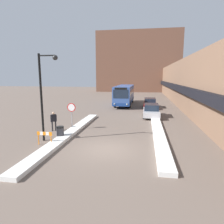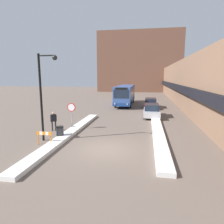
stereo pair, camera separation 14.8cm
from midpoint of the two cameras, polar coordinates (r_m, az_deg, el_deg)
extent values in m
plane|color=#66564C|center=(13.32, -1.58, -10.61)|extent=(160.00, 160.00, 0.00)
cube|color=brown|center=(37.00, 21.75, 7.66)|extent=(5.00, 60.00, 7.23)
cube|color=black|center=(36.56, 17.44, 6.99)|extent=(0.50, 60.00, 0.90)
cube|color=brown|center=(66.42, 7.90, 13.90)|extent=(26.00, 8.00, 18.58)
cube|color=silver|center=(16.84, -11.82, -5.93)|extent=(0.90, 15.21, 0.25)
cube|color=silver|center=(16.78, 13.34, -6.03)|extent=(0.90, 14.19, 0.26)
cube|color=#335193|center=(33.79, 3.91, 5.19)|extent=(2.51, 10.66, 2.74)
cube|color=navy|center=(33.90, 3.89, 3.29)|extent=(2.53, 10.68, 0.48)
cube|color=#192333|center=(33.76, 3.92, 5.84)|extent=(2.54, 9.81, 0.75)
cube|color=#192333|center=(28.47, 2.80, 5.13)|extent=(2.21, 0.03, 1.23)
cube|color=black|center=(28.41, 2.81, 6.70)|extent=(1.76, 0.03, 0.28)
sphere|color=#F2EAC6|center=(28.74, 0.98, 2.32)|extent=(0.20, 0.20, 0.20)
sphere|color=#F2EAC6|center=(28.52, 4.58, 2.23)|extent=(0.20, 0.20, 0.20)
cylinder|color=black|center=(30.81, 1.14, 2.34)|extent=(0.28, 1.15, 1.15)
cylinder|color=black|center=(30.56, 5.36, 2.24)|extent=(0.28, 1.15, 1.15)
cylinder|color=black|center=(37.31, 2.68, 3.68)|extent=(0.28, 1.15, 1.15)
cylinder|color=black|center=(37.10, 6.17, 3.59)|extent=(0.28, 1.15, 1.15)
cube|color=#B7B7BC|center=(24.05, 11.39, -0.11)|extent=(1.84, 4.49, 0.58)
cube|color=#192333|center=(24.06, 11.43, 1.42)|extent=(1.62, 2.47, 0.68)
cylinder|color=black|center=(22.76, 13.57, -1.35)|extent=(0.20, 0.63, 0.63)
cylinder|color=black|center=(22.71, 9.33, -1.22)|extent=(0.20, 0.63, 0.63)
cylinder|color=black|center=(25.50, 13.19, -0.13)|extent=(0.20, 0.63, 0.63)
cylinder|color=black|center=(25.45, 9.40, -0.02)|extent=(0.20, 0.63, 0.63)
cube|color=maroon|center=(31.18, 11.06, 2.15)|extent=(1.86, 4.78, 0.55)
cube|color=#192333|center=(31.23, 11.10, 3.28)|extent=(1.64, 2.63, 0.65)
cylinder|color=black|center=(29.78, 12.74, 1.31)|extent=(0.20, 0.61, 0.61)
cylinder|color=black|center=(29.74, 9.46, 1.41)|extent=(0.20, 0.61, 0.61)
cylinder|color=black|center=(32.71, 12.50, 2.08)|extent=(0.20, 0.61, 0.61)
cylinder|color=black|center=(32.67, 9.51, 2.17)|extent=(0.20, 0.61, 0.61)
cylinder|color=gray|center=(18.28, -11.21, -1.21)|extent=(0.07, 0.07, 2.38)
cylinder|color=red|center=(18.12, -11.32, 1.30)|extent=(0.76, 0.03, 0.76)
cylinder|color=white|center=(18.11, -11.34, 1.29)|extent=(0.62, 0.02, 0.62)
cylinder|color=black|center=(15.28, -19.35, 3.65)|extent=(0.16, 0.16, 6.29)
cylinder|color=black|center=(14.99, -17.95, 15.10)|extent=(1.20, 0.10, 0.10)
sphere|color=black|center=(14.71, -15.78, 14.72)|extent=(0.36, 0.36, 0.36)
cylinder|color=#232328|center=(18.29, -16.48, -3.91)|extent=(0.13, 0.13, 0.83)
cylinder|color=#232328|center=(18.36, -15.59, -3.82)|extent=(0.13, 0.13, 0.83)
cube|color=black|center=(18.17, -16.14, -1.63)|extent=(0.48, 0.45, 0.63)
sphere|color=tan|center=(18.09, -16.21, -0.30)|extent=(0.23, 0.23, 0.23)
cylinder|color=black|center=(18.12, -16.83, -1.79)|extent=(0.10, 0.10, 0.59)
cylinder|color=black|center=(18.23, -15.45, -1.66)|extent=(0.10, 0.10, 0.59)
cylinder|color=#38383D|center=(15.95, -14.41, -5.81)|extent=(0.56, 0.56, 0.85)
cylinder|color=black|center=(15.83, -14.48, -4.16)|extent=(0.59, 0.59, 0.10)
cylinder|color=orange|center=(15.03, -20.07, -7.39)|extent=(0.06, 0.06, 0.70)
cylinder|color=orange|center=(14.60, -16.85, -7.73)|extent=(0.06, 0.06, 0.70)
cube|color=orange|center=(14.89, -20.09, -5.68)|extent=(0.22, 0.04, 0.24)
cube|color=white|center=(14.78, -19.34, -5.74)|extent=(0.22, 0.04, 0.24)
cube|color=orange|center=(14.68, -18.59, -5.81)|extent=(0.22, 0.04, 0.24)
cube|color=white|center=(14.58, -17.82, -5.88)|extent=(0.22, 0.04, 0.24)
cube|color=orange|center=(14.48, -17.05, -5.94)|extent=(0.22, 0.04, 0.24)
camera|label=1|loc=(0.07, -89.78, 0.04)|focal=32.00mm
camera|label=2|loc=(0.07, 90.22, -0.04)|focal=32.00mm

